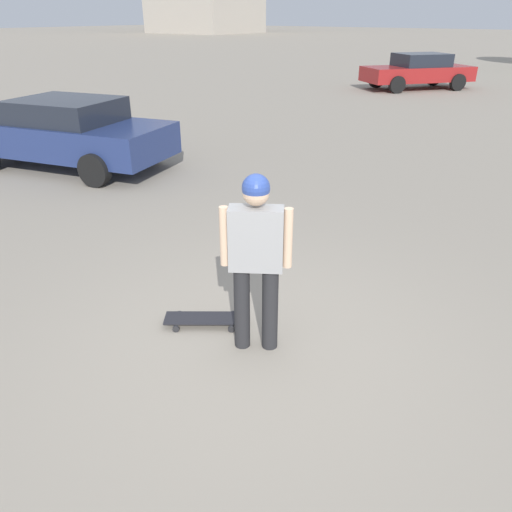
# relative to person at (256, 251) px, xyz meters

# --- Properties ---
(ground_plane) EXTENTS (220.00, 220.00, 0.00)m
(ground_plane) POSITION_rel_person_xyz_m (0.00, 0.00, -1.00)
(ground_plane) COLOR gray
(person) EXTENTS (0.42, 0.55, 1.70)m
(person) POSITION_rel_person_xyz_m (0.00, 0.00, 0.00)
(person) COLOR #262628
(person) RESTS_ON ground_plane
(skateboard) EXTENTS (0.67, 0.80, 0.08)m
(skateboard) POSITION_rel_person_xyz_m (0.02, -0.63, -0.93)
(skateboard) COLOR #232328
(skateboard) RESTS_ON ground_plane
(car_parked_near) EXTENTS (2.80, 4.61, 1.37)m
(car_parked_near) POSITION_rel_person_xyz_m (-2.70, -6.75, -0.28)
(car_parked_near) COLOR navy
(car_parked_near) RESTS_ON ground_plane
(car_parked_far) EXTENTS (4.57, 4.09, 1.40)m
(car_parked_far) POSITION_rel_person_xyz_m (-18.37, -5.24, -0.27)
(car_parked_far) COLOR maroon
(car_parked_far) RESTS_ON ground_plane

